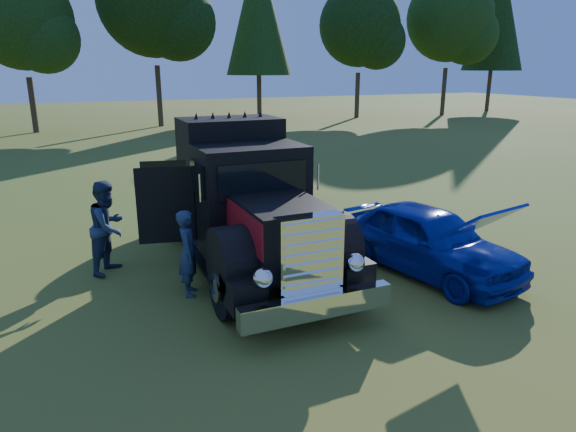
{
  "coord_description": "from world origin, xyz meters",
  "views": [
    {
      "loc": [
        -2.4,
        -7.24,
        4.03
      ],
      "look_at": [
        1.39,
        1.47,
        1.27
      ],
      "focal_mm": 32.0,
      "sensor_mm": 36.0,
      "label": 1
    }
  ],
  "objects_px": {
    "hotrod_coupe": "(428,239)",
    "spectator_far": "(108,227)",
    "diamond_t_truck": "(244,207)",
    "spectator_near": "(189,253)"
  },
  "relations": [
    {
      "from": "spectator_far",
      "to": "spectator_near",
      "type": "bearing_deg",
      "value": -108.43
    },
    {
      "from": "diamond_t_truck",
      "to": "spectator_far",
      "type": "bearing_deg",
      "value": 162.88
    },
    {
      "from": "hotrod_coupe",
      "to": "spectator_far",
      "type": "bearing_deg",
      "value": 156.11
    },
    {
      "from": "spectator_near",
      "to": "spectator_far",
      "type": "distance_m",
      "value": 2.13
    },
    {
      "from": "spectator_near",
      "to": "spectator_far",
      "type": "relative_size",
      "value": 0.85
    },
    {
      "from": "diamond_t_truck",
      "to": "spectator_near",
      "type": "xyz_separation_m",
      "value": [
        -1.39,
        -0.94,
        -0.48
      ]
    },
    {
      "from": "diamond_t_truck",
      "to": "spectator_far",
      "type": "distance_m",
      "value": 2.75
    },
    {
      "from": "hotrod_coupe",
      "to": "spectator_near",
      "type": "bearing_deg",
      "value": 169.6
    },
    {
      "from": "hotrod_coupe",
      "to": "spectator_far",
      "type": "distance_m",
      "value": 6.43
    },
    {
      "from": "hotrod_coupe",
      "to": "spectator_near",
      "type": "xyz_separation_m",
      "value": [
        -4.66,
        0.86,
        0.11
      ]
    }
  ]
}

